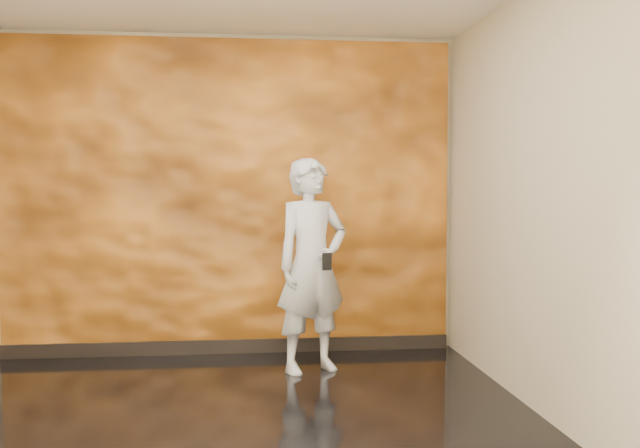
% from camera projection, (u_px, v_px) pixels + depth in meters
% --- Properties ---
extents(room, '(4.02, 4.02, 2.81)m').
position_uv_depth(room, '(225.00, 198.00, 4.31)').
color(room, black).
rests_on(room, ground).
extents(feature_wall, '(3.90, 0.06, 2.75)m').
position_uv_depth(feature_wall, '(230.00, 197.00, 6.25)').
color(feature_wall, orange).
rests_on(feature_wall, ground).
extents(baseboard, '(3.90, 0.04, 0.12)m').
position_uv_depth(baseboard, '(231.00, 346.00, 6.28)').
color(baseboard, black).
rests_on(baseboard, ground).
extents(man, '(0.73, 0.62, 1.69)m').
position_uv_depth(man, '(312.00, 265.00, 5.64)').
color(man, '#A9AFB8').
rests_on(man, ground).
extents(phone, '(0.07, 0.02, 0.13)m').
position_uv_depth(phone, '(327.00, 262.00, 5.40)').
color(phone, black).
rests_on(phone, man).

